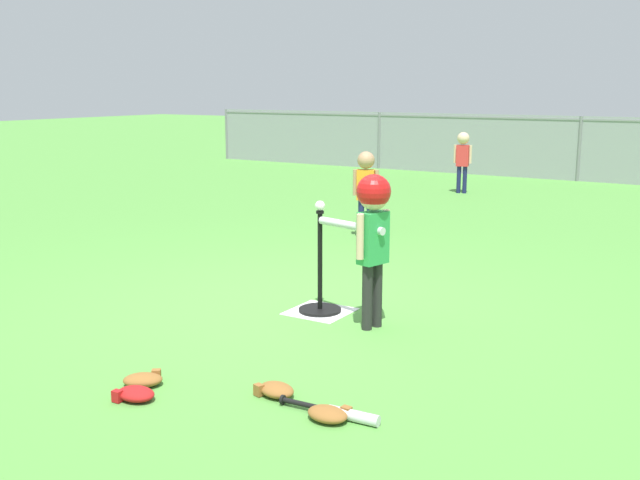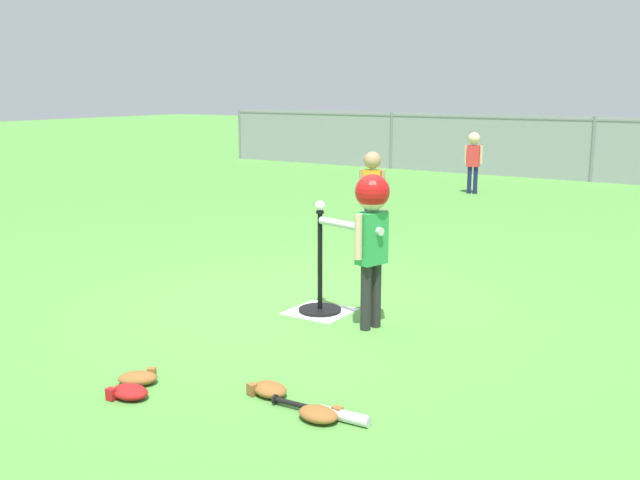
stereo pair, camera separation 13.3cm
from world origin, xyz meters
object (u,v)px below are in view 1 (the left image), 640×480
at_px(baseball_on_tee, 320,206).
at_px(glove_outfield_drop, 276,390).
at_px(batter_child, 372,220).
at_px(glove_tossed_aside, 328,414).
at_px(fielder_deep_right, 366,183).
at_px(glove_by_plate, 143,380).
at_px(spare_bat_silver, 343,413).
at_px(fielder_deep_center, 463,154).
at_px(batting_tee, 320,295).
at_px(glove_near_bats, 135,394).

height_order(baseball_on_tee, glove_outfield_drop, baseball_on_tee).
height_order(batter_child, glove_tossed_aside, batter_child).
xyz_separation_m(fielder_deep_right, glove_by_plate, (0.94, -4.36, -0.59)).
height_order(baseball_on_tee, spare_bat_silver, baseball_on_tee).
bearing_deg(fielder_deep_center, batting_tee, -77.56).
xyz_separation_m(batter_child, glove_tossed_aside, (0.52, -1.43, -0.73)).
xyz_separation_m(fielder_deep_center, glove_outfield_drop, (2.07, -8.04, -0.58)).
xyz_separation_m(batting_tee, glove_near_bats, (0.00, -1.89, -0.09)).
bearing_deg(glove_outfield_drop, batter_child, 95.06).
height_order(spare_bat_silver, glove_by_plate, glove_by_plate).
height_order(glove_near_bats, glove_outfield_drop, same).
relative_size(fielder_deep_right, glove_tossed_aside, 4.16).
distance_m(spare_bat_silver, glove_by_plate, 1.19).
distance_m(fielder_deep_center, glove_outfield_drop, 8.33).
xyz_separation_m(batting_tee, baseball_on_tee, (-0.00, 0.00, 0.68)).
distance_m(batting_tee, batter_child, 0.82).
distance_m(batter_child, glove_outfield_drop, 1.51).
bearing_deg(glove_outfield_drop, spare_bat_silver, -6.99).
height_order(batter_child, fielder_deep_center, batter_child).
bearing_deg(glove_outfield_drop, fielder_deep_right, 112.13).
xyz_separation_m(baseball_on_tee, batter_child, (0.50, -0.13, -0.04)).
height_order(glove_by_plate, glove_tossed_aside, same).
height_order(glove_near_bats, glove_tossed_aside, same).
height_order(spare_bat_silver, glove_tossed_aside, glove_tossed_aside).
xyz_separation_m(batter_child, spare_bat_silver, (0.57, -1.37, -0.74)).
xyz_separation_m(fielder_deep_center, glove_by_plate, (1.35, -8.32, -0.58)).
bearing_deg(fielder_deep_center, batter_child, -73.80).
bearing_deg(glove_near_bats, fielder_deep_center, 99.75).
xyz_separation_m(glove_by_plate, glove_near_bats, (0.11, -0.17, 0.00)).
bearing_deg(spare_bat_silver, glove_outfield_drop, 173.01).
bearing_deg(glove_by_plate, spare_bat_silver, 10.73).
relative_size(glove_by_plate, glove_near_bats, 1.19).
distance_m(fielder_deep_right, glove_by_plate, 4.50).
xyz_separation_m(fielder_deep_right, fielder_deep_center, (-0.41, 3.96, -0.00)).
bearing_deg(fielder_deep_right, glove_tossed_aside, -63.80).
height_order(fielder_deep_right, spare_bat_silver, fielder_deep_right).
bearing_deg(glove_tossed_aside, fielder_deep_center, 106.87).
xyz_separation_m(fielder_deep_right, glove_outfield_drop, (1.66, -4.08, -0.59)).
height_order(baseball_on_tee, fielder_deep_right, fielder_deep_right).
bearing_deg(glove_tossed_aside, fielder_deep_right, 116.20).
distance_m(fielder_deep_right, glove_outfield_drop, 4.45).
xyz_separation_m(batting_tee, fielder_deep_center, (-1.45, 6.60, 0.49)).
bearing_deg(glove_near_bats, spare_bat_silver, 20.06).
relative_size(baseball_on_tee, fielder_deep_center, 0.08).
bearing_deg(glove_by_plate, glove_tossed_aside, 8.46).
height_order(batter_child, glove_outfield_drop, batter_child).
bearing_deg(batter_child, batting_tee, 165.61).
distance_m(spare_bat_silver, glove_outfield_drop, 0.46).
bearing_deg(fielder_deep_right, batter_child, -60.82).
xyz_separation_m(baseball_on_tee, glove_near_bats, (0.00, -1.89, -0.77)).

